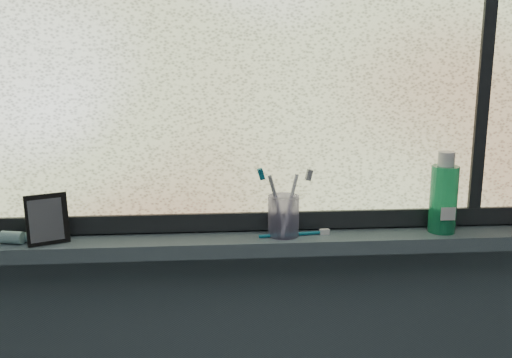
% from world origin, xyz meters
% --- Properties ---
extents(wall_back, '(3.00, 0.01, 2.50)m').
position_xyz_m(wall_back, '(0.00, 1.30, 1.25)').
color(wall_back, '#9EA3A8').
rests_on(wall_back, ground).
extents(windowsill, '(1.62, 0.14, 0.04)m').
position_xyz_m(windowsill, '(0.00, 1.23, 1.00)').
color(windowsill, '#4A5A62').
rests_on(windowsill, wall_back).
extents(window_pane, '(1.50, 0.01, 1.00)m').
position_xyz_m(window_pane, '(0.00, 1.28, 1.53)').
color(window_pane, silver).
rests_on(window_pane, wall_back).
extents(frame_bottom, '(1.60, 0.03, 0.05)m').
position_xyz_m(frame_bottom, '(0.00, 1.28, 1.05)').
color(frame_bottom, black).
rests_on(frame_bottom, windowsill).
extents(frame_mullion, '(0.03, 0.03, 1.00)m').
position_xyz_m(frame_mullion, '(0.60, 1.28, 1.53)').
color(frame_mullion, black).
rests_on(frame_mullion, wall_back).
extents(vanity_mirror, '(0.12, 0.09, 0.13)m').
position_xyz_m(vanity_mirror, '(-0.59, 1.21, 1.09)').
color(vanity_mirror, black).
rests_on(vanity_mirror, windowsill).
extents(toothpaste_tube, '(0.19, 0.10, 0.03)m').
position_xyz_m(toothpaste_tube, '(-0.66, 1.21, 1.04)').
color(toothpaste_tube, silver).
rests_on(toothpaste_tube, windowsill).
extents(toothbrush_cup, '(0.09, 0.09, 0.11)m').
position_xyz_m(toothbrush_cup, '(0.04, 1.23, 1.08)').
color(toothbrush_cup, '#9E94C4').
rests_on(toothbrush_cup, windowsill).
extents(toothbrush_lying, '(0.22, 0.05, 0.01)m').
position_xyz_m(toothbrush_lying, '(0.06, 1.22, 1.03)').
color(toothbrush_lying, '#0D657A').
rests_on(toothbrush_lying, windowsill).
extents(mouthwash_bottle, '(0.09, 0.09, 0.19)m').
position_xyz_m(mouthwash_bottle, '(0.49, 1.22, 1.13)').
color(mouthwash_bottle, '#1FA466').
rests_on(mouthwash_bottle, windowsill).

